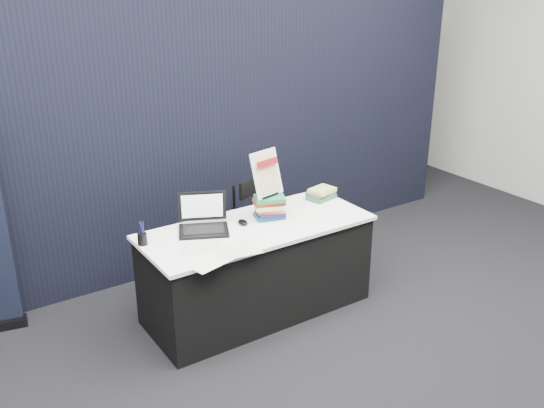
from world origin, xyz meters
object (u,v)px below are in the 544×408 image
(display_table, at_px, (257,269))
(info_sign, at_px, (267,174))
(book_stack_tall, at_px, (269,207))
(stacking_chair, at_px, (262,225))
(laptop, at_px, (200,222))
(book_stack_short, at_px, (322,194))

(display_table, height_order, info_sign, info_sign)
(display_table, xyz_separation_m, book_stack_tall, (0.16, 0.07, 0.46))
(info_sign, height_order, stacking_chair, info_sign)
(display_table, distance_m, book_stack_tall, 0.50)
(laptop, relative_size, book_stack_short, 1.84)
(display_table, relative_size, book_stack_short, 7.49)
(book_stack_tall, distance_m, book_stack_short, 0.61)
(laptop, relative_size, book_stack_tall, 1.67)
(info_sign, xyz_separation_m, stacking_chair, (0.19, 0.36, -0.61))
(laptop, distance_m, info_sign, 0.63)
(book_stack_tall, height_order, info_sign, info_sign)
(display_table, height_order, laptop, laptop)
(laptop, xyz_separation_m, book_stack_short, (1.16, -0.00, -0.02))
(display_table, relative_size, book_stack_tall, 6.81)
(display_table, bearing_deg, book_stack_short, 12.29)
(book_stack_tall, relative_size, book_stack_short, 1.10)
(display_table, relative_size, laptop, 4.07)
(info_sign, bearing_deg, book_stack_short, -6.70)
(stacking_chair, bearing_deg, laptop, 177.10)
(book_stack_tall, relative_size, stacking_chair, 0.30)
(display_table, distance_m, info_sign, 0.76)
(book_stack_tall, distance_m, stacking_chair, 0.56)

